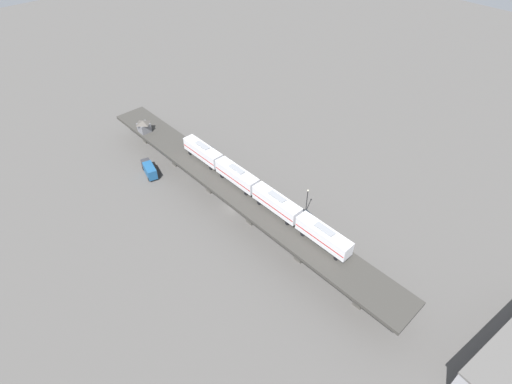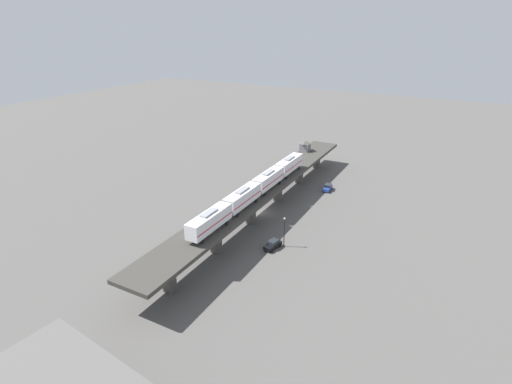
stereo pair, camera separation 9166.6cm
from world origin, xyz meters
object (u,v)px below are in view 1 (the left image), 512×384
Objects in this scene: street_car_blue at (209,150)px; street_lamp at (307,199)px; signal_hut at (144,126)px; delivery_truck at (149,169)px; subway_train at (256,188)px; street_car_black at (307,216)px.

street_lamp reaches higher than street_car_blue.
signal_hut is 48.66m from street_lamp.
signal_hut is 0.45× the size of delivery_truck.
street_lamp is at bearing 148.81° from subway_train.
street_lamp reaches higher than delivery_truck.
signal_hut is at bearing -83.77° from subway_train.
street_car_blue is (-7.88, -28.24, -8.43)m from subway_train.
signal_hut is at bearing -74.95° from street_car_black.
delivery_truck is (18.02, -39.03, 0.82)m from street_car_black.
street_car_blue is at bearing -86.04° from street_lamp.
street_car_black is at bearing 114.78° from delivery_truck.
subway_train is 14.66× the size of signal_hut.
street_car_black is 4.03m from street_lamp.
street_lamp is at bearing 107.57° from signal_hut.
street_car_black is 0.67× the size of street_lamp.
signal_hut reaches higher than delivery_truck.
signal_hut is at bearing -72.43° from street_lamp.
delivery_truck is at bearing -73.02° from subway_train.
subway_train reaches higher than street_lamp.
delivery_truck is at bearing -62.07° from street_lamp.
street_car_black is at bearing 136.85° from subway_train.
subway_train reaches higher than street_car_black.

